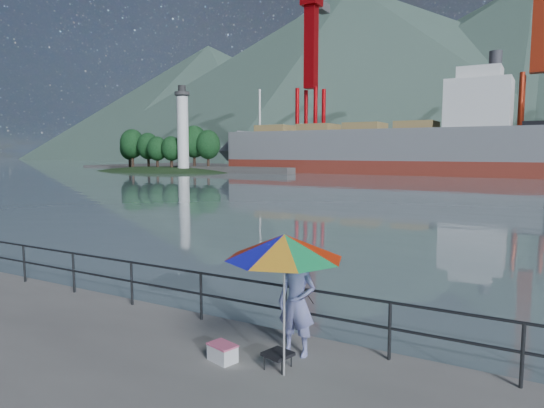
{
  "coord_description": "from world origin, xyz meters",
  "views": [
    {
      "loc": [
        7.16,
        -6.16,
        3.53
      ],
      "look_at": [
        0.27,
        6.0,
        2.0
      ],
      "focal_mm": 32.0,
      "sensor_mm": 36.0,
      "label": 1
    }
  ],
  "objects_px": {
    "bulk_carrier": "(382,147)",
    "fisherman": "(297,303)",
    "cooler_bag": "(223,353)",
    "beach_umbrella": "(284,247)"
  },
  "relations": [
    {
      "from": "fisherman",
      "to": "beach_umbrella",
      "type": "height_order",
      "value": "beach_umbrella"
    },
    {
      "from": "beach_umbrella",
      "to": "cooler_bag",
      "type": "bearing_deg",
      "value": -177.58
    },
    {
      "from": "cooler_bag",
      "to": "bulk_carrier",
      "type": "xyz_separation_m",
      "value": [
        -19.25,
        72.61,
        3.99
      ]
    },
    {
      "from": "fisherman",
      "to": "beach_umbrella",
      "type": "distance_m",
      "value": 1.43
    },
    {
      "from": "fisherman",
      "to": "beach_umbrella",
      "type": "xyz_separation_m",
      "value": [
        0.19,
        -0.83,
        1.15
      ]
    },
    {
      "from": "beach_umbrella",
      "to": "cooler_bag",
      "type": "distance_m",
      "value": 2.25
    },
    {
      "from": "beach_umbrella",
      "to": "fisherman",
      "type": "bearing_deg",
      "value": 103.04
    },
    {
      "from": "bulk_carrier",
      "to": "fisherman",
      "type": "bearing_deg",
      "value": -74.27
    },
    {
      "from": "cooler_bag",
      "to": "fisherman",
      "type": "bearing_deg",
      "value": 58.28
    },
    {
      "from": "fisherman",
      "to": "bulk_carrier",
      "type": "distance_m",
      "value": 74.6
    }
  ]
}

